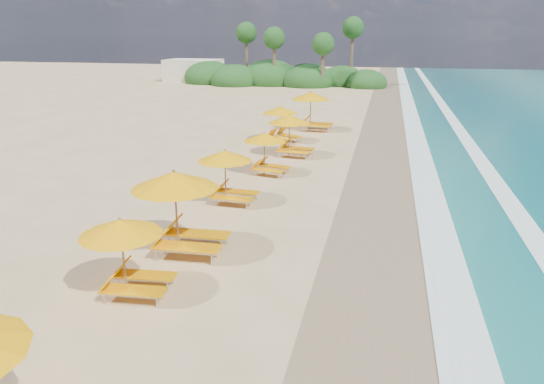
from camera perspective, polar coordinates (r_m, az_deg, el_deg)
name	(u,v)px	position (r m, az deg, el deg)	size (l,w,h in m)	color
ground	(272,225)	(16.86, 0.00, -3.88)	(160.00, 160.00, 0.00)	tan
wet_sand	(391,235)	(16.49, 13.72, -4.94)	(4.00, 160.00, 0.01)	#85704F
surf_foam	(479,242)	(16.78, 23.00, -5.44)	(4.00, 160.00, 0.01)	white
station_3	(129,252)	(12.67, -16.35, -6.72)	(2.37, 2.23, 2.07)	olive
station_4	(182,207)	(14.58, -10.42, -1.71)	(2.87, 2.68, 2.58)	olive
station_5	(229,173)	(18.77, -5.00, 2.23)	(2.34, 2.17, 2.13)	olive
station_6	(267,151)	(22.59, -0.55, 4.84)	(2.41, 2.31, 1.99)	olive
station_7	(292,133)	(25.97, 2.38, 6.94)	(2.61, 2.46, 2.26)	olive
station_8	(282,122)	(29.48, 1.19, 8.21)	(2.93, 2.93, 2.18)	olive
station_9	(313,108)	(33.10, 4.85, 9.70)	(2.89, 2.68, 2.63)	olive
treeline	(277,77)	(62.44, 0.62, 13.31)	(25.80, 8.80, 9.74)	#163D14
beach_building	(194,70)	(68.36, -9.13, 13.86)	(7.00, 5.00, 2.80)	beige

